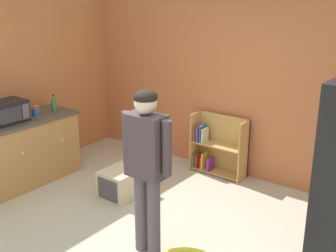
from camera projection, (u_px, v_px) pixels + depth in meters
name	position (u px, v px, depth m)	size (l,w,h in m)	color
ground_plane	(131.00, 247.00, 4.27)	(12.00, 12.00, 0.00)	#BAB39D
back_wall	(244.00, 81.00, 5.63)	(5.20, 0.06, 2.70)	#C36B40
left_side_wall	(29.00, 76.00, 5.98)	(0.06, 2.99, 2.70)	#BF6F40
kitchen_counter	(9.00, 156.00, 5.46)	(0.65, 1.92, 0.90)	#AD7B46
bookshelf	(217.00, 148.00, 5.95)	(0.80, 0.28, 0.85)	tan
standing_person	(146.00, 159.00, 3.90)	(0.57, 0.22, 1.67)	#554B58
pet_carrier	(123.00, 182.00, 5.31)	(0.42, 0.55, 0.36)	beige
microwave	(6.00, 112.00, 5.30)	(0.37, 0.48, 0.28)	black
green_glass_bottle	(54.00, 105.00, 5.78)	(0.07, 0.07, 0.25)	#33753D
blue_cup	(35.00, 112.00, 5.62)	(0.08, 0.08, 0.10)	blue
orange_cup	(36.00, 109.00, 5.78)	(0.08, 0.08, 0.10)	orange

